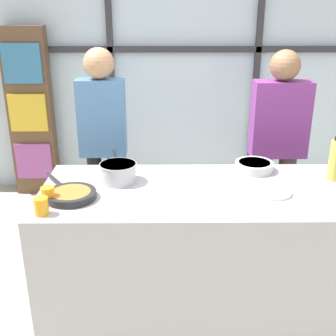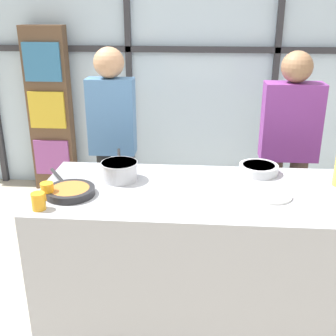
{
  "view_description": "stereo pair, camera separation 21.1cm",
  "coord_description": "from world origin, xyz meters",
  "px_view_note": "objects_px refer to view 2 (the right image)",
  "views": [
    {
      "loc": [
        -0.21,
        -2.34,
        1.98
      ],
      "look_at": [
        -0.19,
        0.1,
        1.02
      ],
      "focal_mm": 45.0,
      "sensor_mm": 36.0,
      "label": 1
    },
    {
      "loc": [
        0.0,
        -2.33,
        1.98
      ],
      "look_at": [
        -0.19,
        0.1,
        1.02
      ],
      "focal_mm": 45.0,
      "sensor_mm": 36.0,
      "label": 2
    }
  ],
  "objects_px": {
    "frying_pan": "(69,191)",
    "saucepan": "(119,170)",
    "spectator_far_left": "(112,136)",
    "mixing_bowl": "(258,169)",
    "juice_glass_far": "(47,191)",
    "white_plate": "(271,195)",
    "juice_glass_near": "(38,201)",
    "spectator_center_left": "(288,145)"
  },
  "relations": [
    {
      "from": "saucepan",
      "to": "frying_pan",
      "type": "bearing_deg",
      "value": -135.77
    },
    {
      "from": "spectator_far_left",
      "to": "spectator_center_left",
      "type": "xyz_separation_m",
      "value": [
        1.4,
        -0.0,
        -0.04
      ]
    },
    {
      "from": "saucepan",
      "to": "white_plate",
      "type": "relative_size",
      "value": 1.75
    },
    {
      "from": "spectator_far_left",
      "to": "mixing_bowl",
      "type": "bearing_deg",
      "value": 152.5
    },
    {
      "from": "spectator_far_left",
      "to": "saucepan",
      "type": "xyz_separation_m",
      "value": [
        0.2,
        -0.75,
        0.0
      ]
    },
    {
      "from": "frying_pan",
      "to": "saucepan",
      "type": "bearing_deg",
      "value": 44.23
    },
    {
      "from": "white_plate",
      "to": "juice_glass_near",
      "type": "bearing_deg",
      "value": -168.34
    },
    {
      "from": "spectator_far_left",
      "to": "white_plate",
      "type": "height_order",
      "value": "spectator_far_left"
    },
    {
      "from": "spectator_center_left",
      "to": "frying_pan",
      "type": "relative_size",
      "value": 3.6
    },
    {
      "from": "spectator_center_left",
      "to": "frying_pan",
      "type": "distance_m",
      "value": 1.76
    },
    {
      "from": "saucepan",
      "to": "juice_glass_far",
      "type": "height_order",
      "value": "saucepan"
    },
    {
      "from": "spectator_far_left",
      "to": "juice_glass_near",
      "type": "bearing_deg",
      "value": 82.1
    },
    {
      "from": "spectator_center_left",
      "to": "white_plate",
      "type": "relative_size",
      "value": 6.84
    },
    {
      "from": "saucepan",
      "to": "juice_glass_far",
      "type": "relative_size",
      "value": 4.43
    },
    {
      "from": "spectator_center_left",
      "to": "mixing_bowl",
      "type": "height_order",
      "value": "spectator_center_left"
    },
    {
      "from": "spectator_far_left",
      "to": "frying_pan",
      "type": "height_order",
      "value": "spectator_far_left"
    },
    {
      "from": "mixing_bowl",
      "to": "juice_glass_near",
      "type": "height_order",
      "value": "juice_glass_near"
    },
    {
      "from": "spectator_far_left",
      "to": "frying_pan",
      "type": "xyz_separation_m",
      "value": [
        -0.06,
        -1.0,
        -0.04
      ]
    },
    {
      "from": "frying_pan",
      "to": "saucepan",
      "type": "relative_size",
      "value": 1.08
    },
    {
      "from": "spectator_far_left",
      "to": "juice_glass_far",
      "type": "height_order",
      "value": "spectator_far_left"
    },
    {
      "from": "spectator_far_left",
      "to": "frying_pan",
      "type": "bearing_deg",
      "value": 86.83
    },
    {
      "from": "spectator_far_left",
      "to": "white_plate",
      "type": "xyz_separation_m",
      "value": [
        1.13,
        -0.93,
        -0.06
      ]
    },
    {
      "from": "spectator_center_left",
      "to": "saucepan",
      "type": "distance_m",
      "value": 1.42
    },
    {
      "from": "frying_pan",
      "to": "juice_glass_near",
      "type": "height_order",
      "value": "juice_glass_near"
    },
    {
      "from": "frying_pan",
      "to": "mixing_bowl",
      "type": "xyz_separation_m",
      "value": [
        1.15,
        0.43,
        0.01
      ]
    },
    {
      "from": "spectator_far_left",
      "to": "white_plate",
      "type": "distance_m",
      "value": 1.46
    },
    {
      "from": "juice_glass_near",
      "to": "juice_glass_far",
      "type": "relative_size",
      "value": 1.0
    },
    {
      "from": "spectator_center_left",
      "to": "mixing_bowl",
      "type": "distance_m",
      "value": 0.65
    },
    {
      "from": "spectator_center_left",
      "to": "mixing_bowl",
      "type": "xyz_separation_m",
      "value": [
        -0.3,
        -0.57,
        0.01
      ]
    },
    {
      "from": "saucepan",
      "to": "mixing_bowl",
      "type": "xyz_separation_m",
      "value": [
        0.9,
        0.18,
        -0.03
      ]
    },
    {
      "from": "frying_pan",
      "to": "juice_glass_far",
      "type": "height_order",
      "value": "juice_glass_far"
    },
    {
      "from": "spectator_far_left",
      "to": "white_plate",
      "type": "relative_size",
      "value": 6.91
    },
    {
      "from": "saucepan",
      "to": "white_plate",
      "type": "bearing_deg",
      "value": -11.05
    },
    {
      "from": "spectator_center_left",
      "to": "frying_pan",
      "type": "xyz_separation_m",
      "value": [
        -1.46,
        -1.0,
        0.01
      ]
    },
    {
      "from": "white_plate",
      "to": "juice_glass_far",
      "type": "distance_m",
      "value": 1.3
    },
    {
      "from": "frying_pan",
      "to": "white_plate",
      "type": "xyz_separation_m",
      "value": [
        1.18,
        0.06,
        -0.02
      ]
    },
    {
      "from": "spectator_far_left",
      "to": "mixing_bowl",
      "type": "height_order",
      "value": "spectator_far_left"
    },
    {
      "from": "spectator_far_left",
      "to": "mixing_bowl",
      "type": "distance_m",
      "value": 1.24
    },
    {
      "from": "saucepan",
      "to": "spectator_far_left",
      "type": "bearing_deg",
      "value": 104.78
    },
    {
      "from": "spectator_center_left",
      "to": "juice_glass_near",
      "type": "bearing_deg",
      "value": 37.43
    },
    {
      "from": "spectator_center_left",
      "to": "frying_pan",
      "type": "height_order",
      "value": "spectator_center_left"
    },
    {
      "from": "spectator_far_left",
      "to": "juice_glass_far",
      "type": "bearing_deg",
      "value": 81.07
    }
  ]
}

